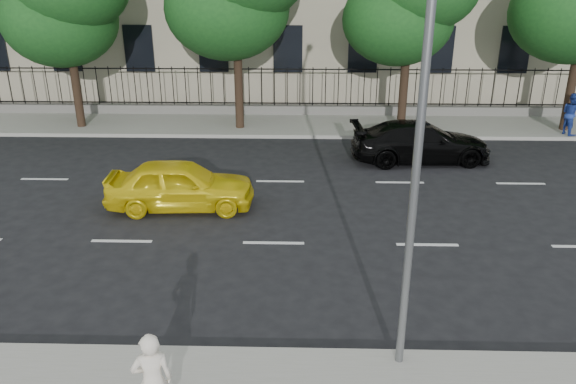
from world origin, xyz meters
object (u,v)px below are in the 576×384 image
object	(u,v)px
yellow_taxi	(180,185)
street_light	(417,76)
black_sedan	(421,142)
woman_near	(153,381)

from	to	relation	value
yellow_taxi	street_light	bearing A→B (deg)	-143.35
yellow_taxi	black_sedan	distance (m)	9.12
woman_near	street_light	bearing A→B (deg)	-167.94
yellow_taxi	black_sedan	size ratio (longest dim) A/B	0.85
street_light	yellow_taxi	size ratio (longest dim) A/B	1.86
street_light	black_sedan	distance (m)	12.16
street_light	yellow_taxi	world-z (taller)	street_light
woman_near	yellow_taxi	bearing A→B (deg)	-97.36
street_light	woman_near	world-z (taller)	street_light
street_light	black_sedan	xyz separation A→B (m)	(2.57, 11.04, -4.41)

